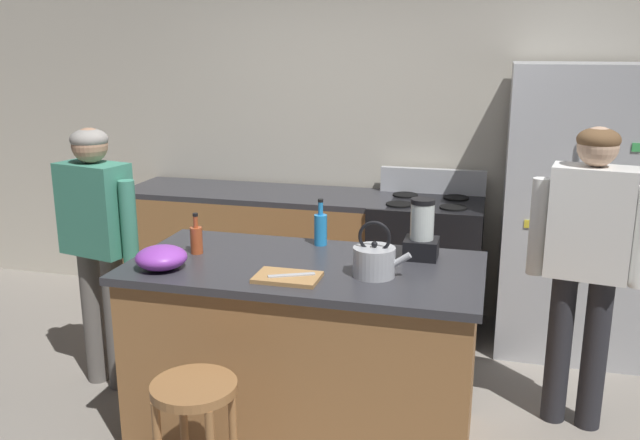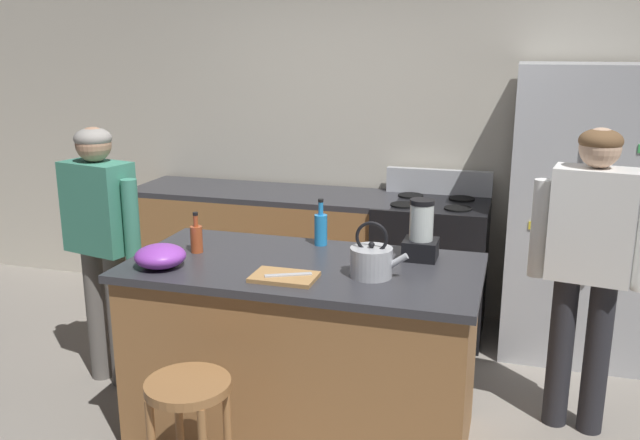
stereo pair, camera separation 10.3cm
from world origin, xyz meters
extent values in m
plane|color=gray|center=(0.00, 0.00, 0.00)|extent=(14.00, 14.00, 0.00)
cube|color=beige|center=(0.00, 1.95, 1.35)|extent=(8.00, 0.10, 2.70)
cube|color=#9E6B3D|center=(0.00, 0.00, 0.46)|extent=(1.69, 0.82, 0.91)
cube|color=#333338|center=(0.00, 0.00, 0.93)|extent=(1.75, 0.88, 0.04)
cube|color=#9E6B3D|center=(-0.80, 1.55, 0.46)|extent=(2.00, 0.64, 0.91)
cube|color=#333338|center=(-0.80, 1.55, 0.93)|extent=(2.00, 0.64, 0.04)
cube|color=#B7BABF|center=(1.41, 1.50, 0.95)|extent=(0.90, 0.70, 1.90)
cylinder|color=#B7BABF|center=(1.37, 1.13, 1.04)|extent=(0.02, 0.02, 0.85)
cylinder|color=#B7BABF|center=(1.45, 1.13, 1.04)|extent=(0.02, 0.02, 0.85)
cube|color=orange|center=(1.55, 1.15, 1.20)|extent=(0.05, 0.01, 0.05)
cube|color=yellow|center=(1.11, 1.15, 0.94)|extent=(0.05, 0.01, 0.05)
cube|color=#3FB259|center=(1.38, 1.15, 0.99)|extent=(0.05, 0.01, 0.05)
cube|color=black|center=(0.45, 1.52, 0.48)|extent=(0.76, 0.64, 0.95)
cube|color=black|center=(0.45, 1.20, 0.43)|extent=(0.60, 0.01, 0.24)
cube|color=#B7BABF|center=(0.45, 1.81, 1.04)|extent=(0.76, 0.06, 0.18)
cylinder|color=black|center=(0.27, 1.37, 0.96)|extent=(0.18, 0.18, 0.01)
cylinder|color=black|center=(0.63, 1.37, 0.96)|extent=(0.18, 0.18, 0.01)
cylinder|color=black|center=(0.27, 1.67, 0.96)|extent=(0.18, 0.18, 0.01)
cylinder|color=black|center=(0.63, 1.67, 0.96)|extent=(0.18, 0.18, 0.01)
cylinder|color=#66605B|center=(-1.41, 0.26, 0.42)|extent=(0.16, 0.16, 0.83)
cylinder|color=#66605B|center=(-1.23, 0.22, 0.42)|extent=(0.16, 0.16, 0.83)
cube|color=#3F8C72|center=(-1.32, 0.24, 1.10)|extent=(0.44, 0.30, 0.53)
cylinder|color=#3F8C72|center=(-1.56, 0.29, 1.05)|extent=(0.11, 0.11, 0.48)
cylinder|color=#3F8C72|center=(-1.07, 0.18, 1.05)|extent=(0.11, 0.11, 0.48)
sphere|color=tan|center=(-1.32, 0.24, 1.46)|extent=(0.24, 0.24, 0.20)
ellipsoid|color=gray|center=(-1.32, 0.24, 1.50)|extent=(0.25, 0.25, 0.12)
cylinder|color=#26262B|center=(1.46, 0.47, 0.42)|extent=(0.15, 0.15, 0.85)
cylinder|color=#26262B|center=(1.28, 0.50, 0.42)|extent=(0.15, 0.15, 0.85)
cube|color=white|center=(1.37, 0.49, 1.13)|extent=(0.43, 0.28, 0.57)
cylinder|color=white|center=(1.12, 0.53, 1.08)|extent=(0.10, 0.10, 0.52)
sphere|color=#D8AD8C|center=(1.37, 0.49, 1.52)|extent=(0.23, 0.23, 0.20)
ellipsoid|color=brown|center=(1.37, 0.49, 1.56)|extent=(0.24, 0.24, 0.12)
cylinder|color=#9E6B3D|center=(-0.26, -0.76, 0.64)|extent=(0.36, 0.36, 0.04)
cylinder|color=#9E6B3D|center=(-0.38, -0.64, 0.31)|extent=(0.04, 0.04, 0.62)
cube|color=black|center=(0.55, 0.25, 1.00)|extent=(0.17, 0.17, 0.10)
cylinder|color=silver|center=(0.55, 0.25, 1.15)|extent=(0.12, 0.12, 0.18)
cylinder|color=black|center=(0.55, 0.25, 1.25)|extent=(0.12, 0.12, 0.02)
cylinder|color=#268CD8|center=(-0.01, 0.34, 1.04)|extent=(0.07, 0.07, 0.17)
cylinder|color=#268CD8|center=(-0.01, 0.34, 1.16)|extent=(0.03, 0.03, 0.07)
cylinder|color=black|center=(-0.01, 0.34, 1.20)|extent=(0.03, 0.03, 0.02)
cylinder|color=#B24C26|center=(-0.59, 0.03, 1.02)|extent=(0.06, 0.06, 0.14)
cylinder|color=#B24C26|center=(-0.59, 0.03, 1.12)|extent=(0.02, 0.02, 0.06)
cylinder|color=black|center=(-0.59, 0.03, 1.16)|extent=(0.03, 0.03, 0.02)
ellipsoid|color=purple|center=(-0.65, -0.25, 1.01)|extent=(0.25, 0.25, 0.11)
cylinder|color=#B7BABF|center=(0.36, -0.09, 1.02)|extent=(0.20, 0.20, 0.14)
sphere|color=black|center=(0.36, -0.09, 1.11)|extent=(0.03, 0.03, 0.03)
cylinder|color=#B7BABF|center=(0.49, -0.09, 1.04)|extent=(0.09, 0.03, 0.08)
torus|color=black|center=(0.36, -0.09, 1.14)|extent=(0.16, 0.02, 0.16)
cube|color=#B7844C|center=(-0.01, -0.24, 0.96)|extent=(0.30, 0.20, 0.02)
cube|color=#B7BABF|center=(0.01, -0.24, 0.98)|extent=(0.21, 0.12, 0.01)
camera|label=1|loc=(0.89, -3.06, 2.02)|focal=37.90mm
camera|label=2|loc=(0.98, -3.04, 2.02)|focal=37.90mm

